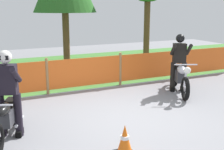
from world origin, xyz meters
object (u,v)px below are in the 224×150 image
motorcycle_trailing (180,77)px  rider_lead (8,89)px  traffic_cone (125,140)px  motorcycle_lead (7,118)px  rider_trailing (179,61)px

motorcycle_trailing → rider_lead: 4.89m
traffic_cone → motorcycle_trailing: bearing=39.2°
motorcycle_lead → motorcycle_trailing: 4.98m
motorcycle_trailing → traffic_cone: 4.01m
motorcycle_lead → rider_lead: (0.07, 0.19, 0.51)m
rider_trailing → motorcycle_lead: bearing=-49.7°
rider_lead → rider_trailing: 4.99m
traffic_cone → rider_trailing: bearing=40.4°
motorcycle_trailing → traffic_cone: bearing=-25.6°
motorcycle_lead → rider_trailing: size_ratio=1.08×
rider_lead → motorcycle_lead: bearing=0.5°
motorcycle_trailing → rider_trailing: size_ratio=1.13×
motorcycle_trailing → rider_trailing: (0.08, 0.18, 0.44)m
motorcycle_lead → motorcycle_trailing: motorcycle_trailing is taller
motorcycle_trailing → rider_trailing: 0.49m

